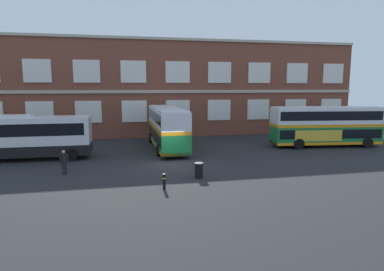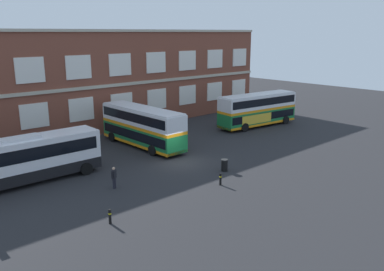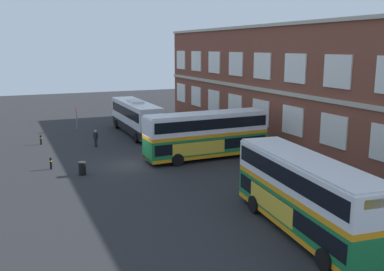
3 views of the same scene
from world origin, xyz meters
name	(u,v)px [view 3 (image 3 of 3)]	position (x,y,z in m)	size (l,w,h in m)	color
ground_plane	(156,162)	(0.00, 2.00, 0.00)	(120.00, 120.00, 0.00)	#232326
brick_terminal_building	(312,88)	(0.25, 17.98, 5.77)	(52.15, 8.19, 11.83)	brown
double_decker_near	(207,134)	(0.56, 6.54, 2.15)	(2.99, 11.04, 4.07)	#197038
double_decker_middle	(305,194)	(16.65, 4.49, 2.15)	(11.22, 3.81, 4.07)	#197038
touring_coach	(136,117)	(-12.47, 3.98, 1.91)	(12.02, 2.96, 3.80)	silver
waiting_passenger	(96,138)	(-7.79, -1.51, 0.93)	(0.60, 0.41, 1.70)	black
bus_stand_flag	(76,117)	(-17.15, -1.83, 1.64)	(0.44, 0.10, 2.70)	slate
station_litter_bin	(82,168)	(1.26, -4.39, 0.52)	(0.60, 0.60, 1.03)	black
safety_bollard_west	(51,163)	(-1.34, -6.43, 0.49)	(0.19, 0.19, 0.95)	black
safety_bollard_east	(41,140)	(-11.07, -6.37, 0.49)	(0.19, 0.19, 0.95)	black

